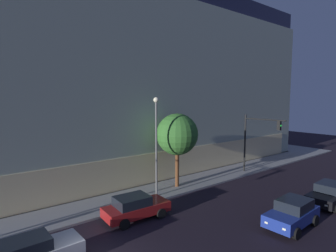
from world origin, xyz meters
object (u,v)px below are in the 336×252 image
Objects in this scene: traffic_light_far_corner at (257,135)px; street_lamp_sidewalk at (156,135)px; sidewalk_tree at (177,135)px; car_blue at (292,213)px; modern_building at (134,85)px; car_red at (135,207)px; car_black at (330,194)px.

traffic_light_far_corner is 12.13m from street_lamp_sidewalk.
sidewalk_tree is 1.56× the size of car_blue.
car_blue is (-2.97, -23.82, -9.02)m from modern_building.
street_lamp_sidewalk reaches higher than car_blue.
car_blue is (0.87, -10.24, -3.98)m from sidewalk_tree.
car_red is at bearing -145.82° from street_lamp_sidewalk.
modern_building is at bearing 64.94° from street_lamp_sidewalk.
modern_building is at bearing 82.89° from car_blue.
car_black is (6.72, -10.14, -4.05)m from sidewalk_tree.
sidewalk_tree reaches higher than car_blue.
sidewalk_tree is 11.02m from car_blue.
street_lamp_sidewalk is at bearing 111.94° from car_blue.
traffic_light_far_corner is at bearing -5.47° from street_lamp_sidewalk.
car_red is (-3.42, -2.32, -4.35)m from street_lamp_sidewalk.
traffic_light_far_corner is at bearing -71.24° from modern_building.
modern_building reaches higher than car_red.
traffic_light_far_corner reaches higher than car_blue.
car_blue is at bearing -68.06° from street_lamp_sidewalk.
modern_building reaches higher than street_lamp_sidewalk.
modern_building reaches higher than car_blue.
traffic_light_far_corner is 9.38m from sidewalk_tree.
street_lamp_sidewalk is 1.78× the size of car_red.
street_lamp_sidewalk reaches higher than traffic_light_far_corner.
modern_building reaches higher than sidewalk_tree.
traffic_light_far_corner is 9.17m from car_black.
car_black is at bearing -56.47° from sidewalk_tree.
street_lamp_sidewalk is 1.90× the size of car_blue.
sidewalk_tree is at bearing 26.69° from car_red.
car_black is (2.88, -23.72, -9.09)m from modern_building.
modern_building is 21.60m from car_red.
sidewalk_tree is 12.82m from car_black.
modern_building is 25.64m from car_blue.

